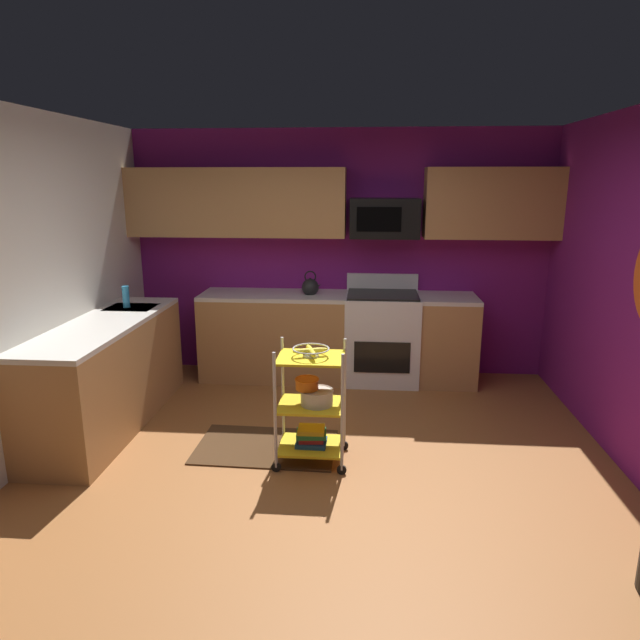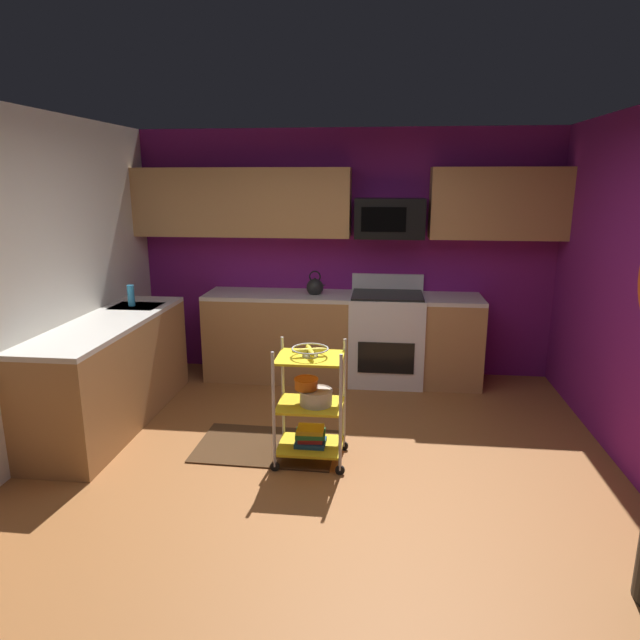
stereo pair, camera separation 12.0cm
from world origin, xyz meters
name	(u,v)px [view 2 (the right image)]	position (x,y,z in m)	size (l,w,h in m)	color
floor	(319,480)	(0.00, 0.00, -0.02)	(4.40, 4.80, 0.04)	#995B2D
wall_back	(345,254)	(0.00, 2.43, 1.30)	(4.52, 0.06, 2.60)	#751970
wall_left	(5,293)	(-2.23, 0.00, 1.30)	(0.06, 4.80, 2.60)	silver
counter_run	(256,350)	(-0.80, 1.55, 0.46)	(3.64, 2.65, 0.92)	#B27F4C
oven_range	(386,337)	(0.47, 2.10, 0.48)	(0.76, 0.65, 1.10)	white
upper_cabinets	(334,203)	(-0.10, 2.23, 1.85)	(4.40, 0.33, 0.70)	#B27F4C
microwave	(390,218)	(0.47, 2.21, 1.70)	(0.70, 0.39, 0.40)	black
rolling_cart	(310,405)	(-0.10, 0.26, 0.45)	(0.55, 0.41, 0.91)	silver
fruit_bowl	(310,350)	(-0.10, 0.26, 0.88)	(0.27, 0.27, 0.07)	silver
mixing_bowl_large	(316,397)	(-0.05, 0.26, 0.52)	(0.25, 0.25, 0.11)	silver
mixing_bowl_small	(306,383)	(-0.13, 0.27, 0.62)	(0.18, 0.18, 0.08)	orange
book_stack	(310,436)	(-0.10, 0.26, 0.20)	(0.24, 0.19, 0.14)	#1E4C8C
kettle	(315,287)	(-0.28, 2.10, 1.00)	(0.21, 0.18, 0.26)	black
dish_soap_bottle	(131,296)	(-1.94, 1.34, 1.02)	(0.06, 0.06, 0.20)	#2D8CBF
floor_rug	(266,446)	(-0.48, 0.44, 0.01)	(1.10, 0.70, 0.01)	#472D19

